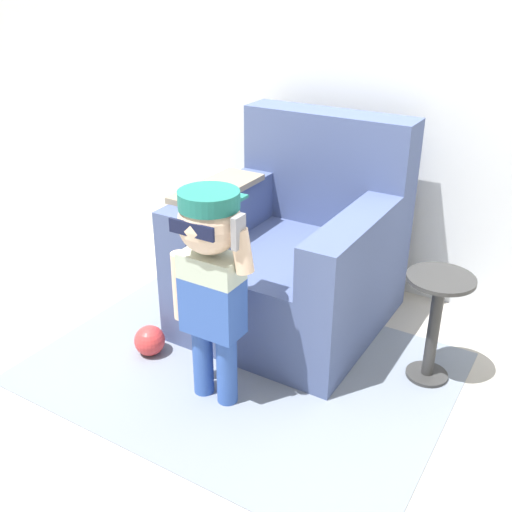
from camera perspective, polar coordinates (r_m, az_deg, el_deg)
The scene contains 7 objects.
ground_plane at distance 3.19m, azimuth 4.24°, elevation -7.04°, with size 10.00×10.00×0.00m, color #ADA89E.
wall_back at distance 3.37m, azimuth 10.92°, elevation 18.08°, with size 10.00×0.05×2.60m.
armchair at distance 3.14m, azimuth 3.84°, elevation 0.20°, with size 0.95×1.02×1.05m.
person_child at distance 2.40m, azimuth -4.33°, elevation -1.05°, with size 0.40×0.30×0.97m.
side_table at distance 2.80m, azimuth 16.69°, elevation -5.72°, with size 0.30×0.30×0.53m.
rug at distance 2.91m, azimuth -1.32°, elevation -10.50°, with size 1.88×1.39×0.01m.
toy_ball at distance 3.01m, azimuth -10.09°, elevation -7.93°, with size 0.15×0.15×0.15m.
Camera 1 is at (1.19, -2.41, 1.73)m, focal length 42.00 mm.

